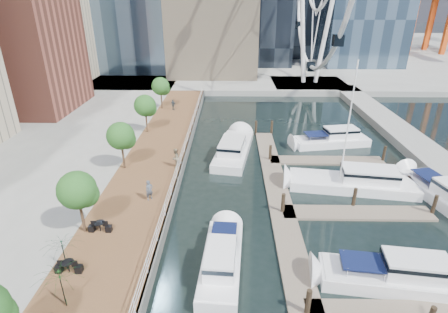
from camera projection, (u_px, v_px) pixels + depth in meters
name	position (u px, v px, depth m)	size (l,w,h in m)	color
ground	(250.00, 287.00, 21.05)	(520.00, 520.00, 0.00)	black
boardwalk	(152.00, 168.00, 34.65)	(6.00, 60.00, 1.00)	brown
seawall	(182.00, 168.00, 34.60)	(0.25, 60.00, 1.00)	#595954
land_far	(235.00, 50.00, 113.71)	(200.00, 114.00, 1.00)	gray
breakwater	(422.00, 150.00, 38.71)	(4.00, 60.00, 1.00)	gray
pier	(309.00, 85.00, 67.95)	(14.00, 12.00, 1.00)	gray
railing	(181.00, 159.00, 34.18)	(0.10, 60.00, 1.05)	white
floating_docks	(338.00, 196.00, 29.79)	(16.00, 34.00, 2.60)	#6D6051
street_trees	(121.00, 136.00, 32.22)	(2.60, 42.60, 4.60)	#3F2B1C
cafe_tables	(60.00, 293.00, 18.84)	(2.50, 13.70, 0.74)	black
yacht_foreground	(392.00, 285.00, 21.22)	(2.56, 9.55, 2.15)	white
pedestrian_near	(149.00, 190.00, 27.98)	(0.62, 0.41, 1.70)	#444D5B
pedestrian_mid	(175.00, 158.00, 33.36)	(0.92, 0.72, 1.89)	#7D7056
pedestrian_far	(173.00, 105.00, 50.74)	(0.91, 0.38, 1.56)	#384147
moored_yachts	(340.00, 191.00, 31.60)	(22.79, 33.49, 11.50)	white
cafe_seating	(48.00, 298.00, 17.54)	(4.20, 10.15, 2.45)	#0F3815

